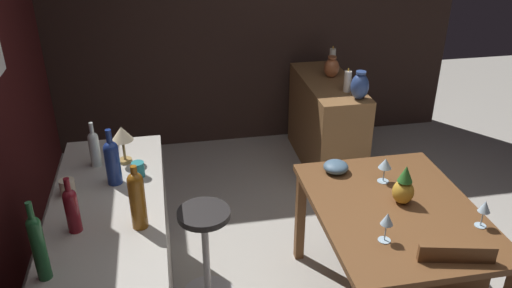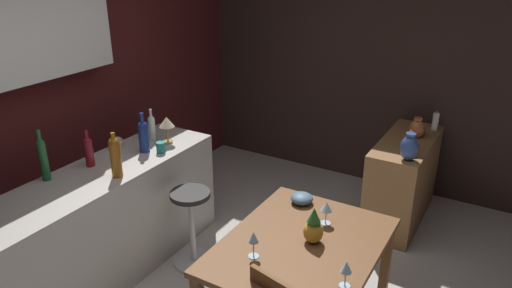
{
  "view_description": "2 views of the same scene",
  "coord_description": "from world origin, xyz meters",
  "px_view_note": "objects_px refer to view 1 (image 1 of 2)",
  "views": [
    {
      "loc": [
        -2.3,
        1.0,
        2.45
      ],
      "look_at": [
        0.62,
        0.45,
        0.91
      ],
      "focal_mm": 36.48,
      "sensor_mm": 36.0,
      "label": 1
    },
    {
      "loc": [
        -2.3,
        -1.28,
        2.47
      ],
      "look_at": [
        0.83,
        0.56,
        0.94
      ],
      "focal_mm": 33.23,
      "sensor_mm": 36.0,
      "label": 2
    }
  ],
  "objects_px": {
    "pineapple_centerpiece": "(404,187)",
    "wine_bottle_green": "(38,245)",
    "sideboard_cabinet": "(326,123)",
    "wine_bottle_cobalt": "(112,160)",
    "vase_copper": "(332,68)",
    "cup_teal": "(138,169)",
    "wine_glass_left": "(485,208)",
    "fruit_bowl": "(336,167)",
    "wine_glass_center": "(385,164)",
    "wine_bottle_amber": "(137,198)",
    "cup_cream": "(68,187)",
    "pillar_candle_short": "(347,81)",
    "wine_bottle_ruby": "(72,208)",
    "counter_lamp": "(122,136)",
    "dining_table": "(395,220)",
    "pillar_candle_tall": "(332,57)",
    "wine_glass_right": "(387,220)",
    "wine_bottle_clear": "(94,147)",
    "vase_ceramic_blue": "(360,86)"
  },
  "relations": [
    {
      "from": "wine_glass_center",
      "to": "vase_copper",
      "type": "bearing_deg",
      "value": -6.71
    },
    {
      "from": "pineapple_centerpiece",
      "to": "fruit_bowl",
      "type": "bearing_deg",
      "value": 33.5
    },
    {
      "from": "sideboard_cabinet",
      "to": "wine_glass_left",
      "type": "distance_m",
      "value": 2.16
    },
    {
      "from": "wine_glass_center",
      "to": "wine_bottle_cobalt",
      "type": "bearing_deg",
      "value": 89.08
    },
    {
      "from": "wine_glass_right",
      "to": "wine_bottle_green",
      "type": "height_order",
      "value": "wine_bottle_green"
    },
    {
      "from": "pineapple_centerpiece",
      "to": "cup_teal",
      "type": "height_order",
      "value": "cup_teal"
    },
    {
      "from": "wine_bottle_clear",
      "to": "fruit_bowl",
      "type": "bearing_deg",
      "value": -93.29
    },
    {
      "from": "pineapple_centerpiece",
      "to": "wine_bottle_green",
      "type": "height_order",
      "value": "wine_bottle_green"
    },
    {
      "from": "fruit_bowl",
      "to": "cup_teal",
      "type": "height_order",
      "value": "cup_teal"
    },
    {
      "from": "wine_glass_right",
      "to": "wine_bottle_amber",
      "type": "relative_size",
      "value": 0.5
    },
    {
      "from": "wine_bottle_ruby",
      "to": "pillar_candle_short",
      "type": "bearing_deg",
      "value": -49.63
    },
    {
      "from": "wine_bottle_clear",
      "to": "vase_ceramic_blue",
      "type": "bearing_deg",
      "value": -66.22
    },
    {
      "from": "sideboard_cabinet",
      "to": "cup_cream",
      "type": "relative_size",
      "value": 9.41
    },
    {
      "from": "sideboard_cabinet",
      "to": "wine_bottle_cobalt",
      "type": "xyz_separation_m",
      "value": [
        -1.54,
        1.76,
        0.64
      ]
    },
    {
      "from": "wine_bottle_ruby",
      "to": "wine_bottle_clear",
      "type": "xyz_separation_m",
      "value": [
        0.65,
        -0.05,
        -0.01
      ]
    },
    {
      "from": "wine_glass_center",
      "to": "counter_lamp",
      "type": "height_order",
      "value": "counter_lamp"
    },
    {
      "from": "cup_teal",
      "to": "pillar_candle_short",
      "type": "relative_size",
      "value": 0.53
    },
    {
      "from": "wine_glass_left",
      "to": "wine_bottle_green",
      "type": "height_order",
      "value": "wine_bottle_green"
    },
    {
      "from": "wine_bottle_cobalt",
      "to": "wine_bottle_green",
      "type": "relative_size",
      "value": 0.86
    },
    {
      "from": "pineapple_centerpiece",
      "to": "wine_bottle_cobalt",
      "type": "bearing_deg",
      "value": 80.74
    },
    {
      "from": "wine_glass_right",
      "to": "counter_lamp",
      "type": "height_order",
      "value": "counter_lamp"
    },
    {
      "from": "wine_glass_left",
      "to": "vase_copper",
      "type": "height_order",
      "value": "vase_copper"
    },
    {
      "from": "fruit_bowl",
      "to": "pillar_candle_short",
      "type": "distance_m",
      "value": 1.24
    },
    {
      "from": "vase_ceramic_blue",
      "to": "vase_copper",
      "type": "bearing_deg",
      "value": 6.43
    },
    {
      "from": "wine_bottle_clear",
      "to": "cup_cream",
      "type": "xyz_separation_m",
      "value": [
        -0.3,
        0.13,
        -0.08
      ]
    },
    {
      "from": "cup_cream",
      "to": "wine_bottle_green",
      "type": "bearing_deg",
      "value": 178.92
    },
    {
      "from": "wine_glass_left",
      "to": "counter_lamp",
      "type": "relative_size",
      "value": 0.69
    },
    {
      "from": "fruit_bowl",
      "to": "vase_copper",
      "type": "distance_m",
      "value": 1.57
    },
    {
      "from": "pineapple_centerpiece",
      "to": "wine_bottle_green",
      "type": "distance_m",
      "value": 1.96
    },
    {
      "from": "wine_bottle_green",
      "to": "wine_bottle_amber",
      "type": "bearing_deg",
      "value": -53.36
    },
    {
      "from": "fruit_bowl",
      "to": "wine_bottle_cobalt",
      "type": "height_order",
      "value": "wine_bottle_cobalt"
    },
    {
      "from": "sideboard_cabinet",
      "to": "wine_bottle_amber",
      "type": "height_order",
      "value": "wine_bottle_amber"
    },
    {
      "from": "pillar_candle_tall",
      "to": "wine_bottle_amber",
      "type": "bearing_deg",
      "value": 143.36
    },
    {
      "from": "pillar_candle_short",
      "to": "cup_cream",
      "type": "bearing_deg",
      "value": 123.05
    },
    {
      "from": "cup_cream",
      "to": "pillar_candle_short",
      "type": "relative_size",
      "value": 0.57
    },
    {
      "from": "wine_glass_right",
      "to": "wine_bottle_cobalt",
      "type": "height_order",
      "value": "wine_bottle_cobalt"
    },
    {
      "from": "dining_table",
      "to": "pineapple_centerpiece",
      "type": "xyz_separation_m",
      "value": [
        0.05,
        -0.05,
        0.19
      ]
    },
    {
      "from": "wine_bottle_amber",
      "to": "cup_teal",
      "type": "height_order",
      "value": "wine_bottle_amber"
    },
    {
      "from": "wine_bottle_ruby",
      "to": "pillar_candle_tall",
      "type": "distance_m",
      "value": 3.16
    },
    {
      "from": "wine_bottle_amber",
      "to": "pillar_candle_tall",
      "type": "distance_m",
      "value": 2.98
    },
    {
      "from": "pillar_candle_short",
      "to": "sideboard_cabinet",
      "type": "bearing_deg",
      "value": 14.79
    },
    {
      "from": "vase_copper",
      "to": "cup_teal",
      "type": "bearing_deg",
      "value": 133.36
    },
    {
      "from": "wine_glass_left",
      "to": "wine_bottle_cobalt",
      "type": "height_order",
      "value": "wine_bottle_cobalt"
    },
    {
      "from": "wine_glass_left",
      "to": "wine_glass_center",
      "type": "relative_size",
      "value": 1.0
    },
    {
      "from": "pineapple_centerpiece",
      "to": "wine_bottle_cobalt",
      "type": "xyz_separation_m",
      "value": [
        0.27,
        1.63,
        0.2
      ]
    },
    {
      "from": "pillar_candle_tall",
      "to": "pillar_candle_short",
      "type": "relative_size",
      "value": 0.94
    },
    {
      "from": "wine_bottle_amber",
      "to": "counter_lamp",
      "type": "distance_m",
      "value": 0.69
    },
    {
      "from": "counter_lamp",
      "to": "cup_cream",
      "type": "bearing_deg",
      "value": 136.26
    },
    {
      "from": "wine_glass_left",
      "to": "wine_bottle_ruby",
      "type": "relative_size",
      "value": 0.55
    },
    {
      "from": "fruit_bowl",
      "to": "cup_teal",
      "type": "bearing_deg",
      "value": 94.16
    }
  ]
}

